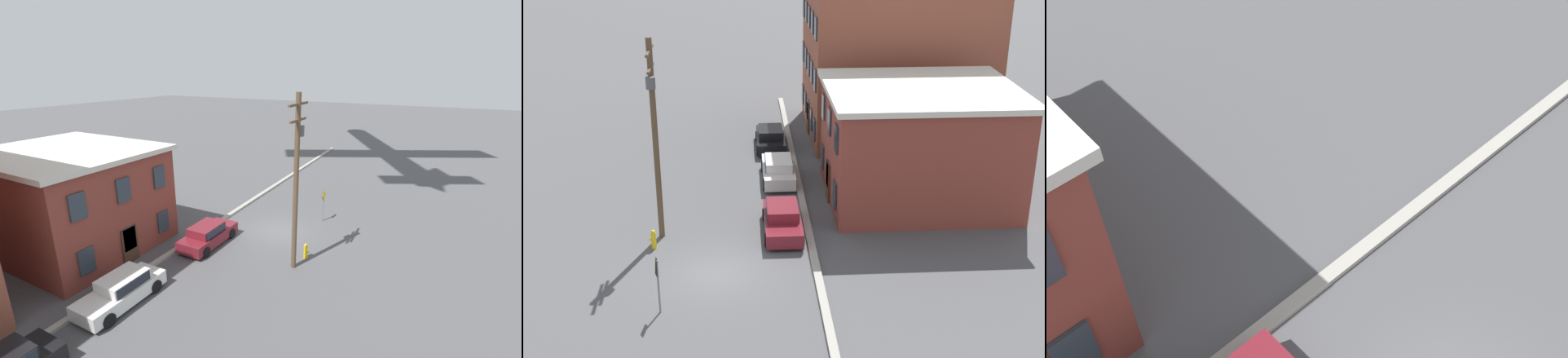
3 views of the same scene
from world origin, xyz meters
TOP-DOWN VIEW (x-y plane):
  - ground_plane at (0.00, 0.00)m, footprint 200.00×200.00m
  - kerb_strip at (0.00, 4.50)m, footprint 56.00×0.36m
  - apartment_corner at (-19.60, 11.85)m, footprint 10.98×12.22m
  - apartment_midblock at (-7.88, 10.83)m, footprint 8.92×10.19m
  - car_black at (-16.51, 3.17)m, footprint 4.40×1.92m
  - car_white at (-10.80, 3.37)m, footprint 4.40×1.92m
  - car_maroon at (-3.99, 3.20)m, footprint 4.40×1.92m
  - caution_sign at (3.07, -2.26)m, footprint 0.94×0.08m
  - utility_pole at (-3.87, -2.81)m, footprint 2.40×0.44m
  - fire_hydrant at (-2.64, -3.07)m, footprint 0.24×0.34m

SIDE VIEW (x-z plane):
  - ground_plane at x=0.00m, z-range 0.00..0.00m
  - kerb_strip at x=0.00m, z-range 0.00..0.16m
  - fire_hydrant at x=-2.64m, z-range 0.00..0.96m
  - car_black at x=-16.51m, z-range 0.03..1.46m
  - car_white at x=-10.80m, z-range 0.03..1.46m
  - car_maroon at x=-3.99m, z-range 0.03..1.46m
  - caution_sign at x=3.07m, z-range 0.42..2.97m
  - apartment_midblock at x=-7.88m, z-range 0.02..6.34m
  - utility_pole at x=-3.87m, z-range 0.60..10.50m
  - apartment_corner at x=-19.60m, z-range 0.01..13.22m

